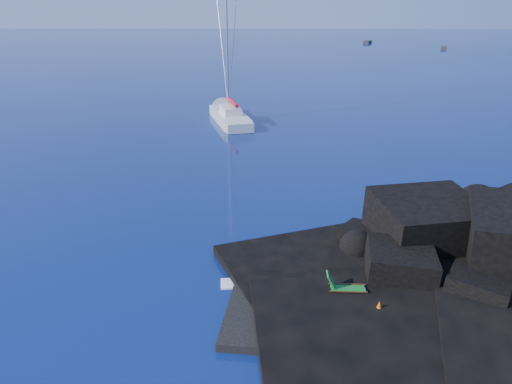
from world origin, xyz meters
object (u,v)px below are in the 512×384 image
at_px(distant_boat_b, 444,49).
at_px(marker_cone, 379,307).
at_px(sailboat, 230,121).
at_px(deck_chair, 348,283).
at_px(distant_boat_a, 367,43).
at_px(sunbather, 280,295).

bearing_deg(distant_boat_b, marker_cone, -91.42).
distance_m(sailboat, marker_cone, 36.02).
distance_m(deck_chair, distant_boat_a, 132.90).
bearing_deg(sunbather, deck_chair, 0.64).
distance_m(sailboat, sunbather, 34.31).
height_order(deck_chair, distant_boat_a, deck_chair).
height_order(sailboat, sunbather, sailboat).
bearing_deg(sunbather, distant_boat_b, 62.59).
relative_size(sunbather, distant_boat_a, 0.35).
relative_size(sunbather, marker_cone, 2.97).
height_order(sunbather, distant_boat_a, sunbather).
height_order(sailboat, deck_chair, sailboat).
bearing_deg(distant_boat_a, deck_chair, -78.98).
bearing_deg(deck_chair, distant_boat_b, 71.80).
relative_size(marker_cone, distant_boat_a, 0.12).
relative_size(marker_cone, distant_boat_b, 0.13).
xyz_separation_m(deck_chair, marker_cone, (1.07, -1.33, -0.28)).
bearing_deg(sailboat, sunbather, -98.16).
xyz_separation_m(sunbather, marker_cone, (4.02, -0.99, 0.12)).
height_order(sunbather, distant_boat_b, sunbather).
height_order(marker_cone, distant_boat_b, marker_cone).
relative_size(sunbather, distant_boat_b, 0.40).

